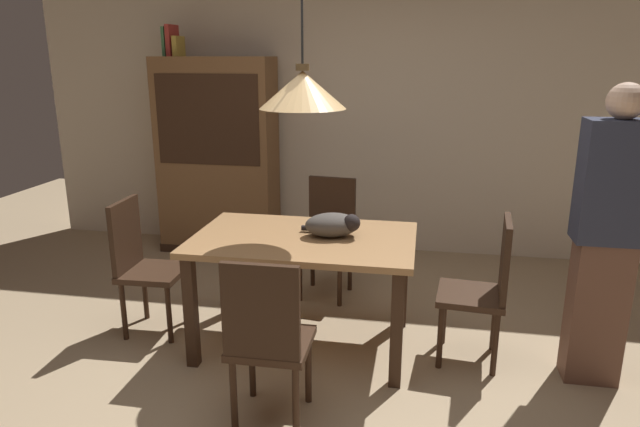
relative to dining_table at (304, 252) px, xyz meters
The scene contains 14 objects.
ground 0.87m from the dining_table, 78.91° to the right, with size 10.00×10.00×0.00m, color tan.
back_wall 2.23m from the dining_table, 86.93° to the left, with size 6.40×0.10×2.90m, color beige.
dining_table is the anchor object (origin of this frame).
chair_far_back 0.89m from the dining_table, 89.41° to the left, with size 0.44×0.44×0.93m.
chair_right_side 1.14m from the dining_table, ahead, with size 0.44×0.44×0.93m.
chair_near_front 0.89m from the dining_table, 89.95° to the right, with size 0.40×0.40×0.93m.
chair_left_side 1.14m from the dining_table, behind, with size 0.41×0.41×0.93m.
cat_sleeping 0.26m from the dining_table, 12.37° to the left, with size 0.40×0.31×0.16m.
pendant_lamp 1.01m from the dining_table, 104.04° to the left, with size 0.52×0.52×1.30m.
hutch_bookcase 2.14m from the dining_table, 124.84° to the left, with size 1.12×0.45×1.85m.
book_green_slim 2.75m from the dining_table, 133.37° to the left, with size 0.03×0.20×0.26m, color #427A4C.
book_red_tall 2.73m from the dining_table, 132.51° to the left, with size 0.04×0.22×0.28m, color #B73833.
book_yellow_short 2.67m from the dining_table, 131.48° to the left, with size 0.04×0.20×0.18m, color gold.
person_standing 1.76m from the dining_table, ahead, with size 0.36×0.22×1.72m.
Camera 1 is at (0.61, -2.74, 1.85)m, focal length 31.53 mm.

